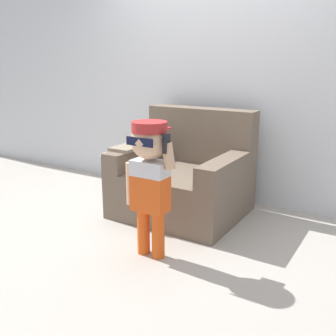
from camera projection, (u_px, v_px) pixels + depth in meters
The scene contains 5 objects.
ground_plane at pixel (173, 219), 3.65m from camera, with size 10.00×10.00×0.00m, color #ADA89E.
wall_back at pixel (214, 73), 3.98m from camera, with size 10.00×0.05×2.60m.
armchair at pixel (185, 178), 3.75m from camera, with size 1.14×0.98×0.97m.
person_child at pixel (150, 169), 2.80m from camera, with size 0.42×0.31×1.01m.
side_table at pixel (116, 170), 4.26m from camera, with size 0.32×0.32×0.45m.
Camera 1 is at (1.74, -2.92, 1.42)m, focal length 42.00 mm.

